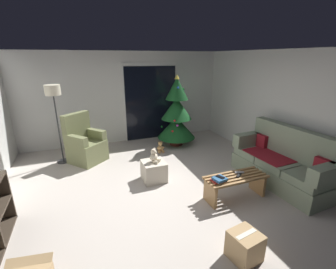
% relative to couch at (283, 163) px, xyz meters
% --- Properties ---
extents(ground_plane, '(7.00, 7.00, 0.00)m').
position_rel_couch_xyz_m(ground_plane, '(-2.32, 0.47, -0.40)').
color(ground_plane, '#BCB2A8').
extents(wall_back, '(5.72, 0.12, 2.50)m').
position_rel_couch_xyz_m(wall_back, '(-2.32, 3.53, 0.85)').
color(wall_back, silver).
rests_on(wall_back, ground).
extents(wall_right, '(0.12, 6.00, 2.50)m').
position_rel_couch_xyz_m(wall_right, '(0.54, 0.47, 0.85)').
color(wall_right, silver).
rests_on(wall_right, ground).
extents(patio_door_frame, '(1.60, 0.02, 2.20)m').
position_rel_couch_xyz_m(patio_door_frame, '(-1.57, 3.46, 0.70)').
color(patio_door_frame, silver).
rests_on(patio_door_frame, ground).
extents(patio_door_glass, '(1.50, 0.02, 2.10)m').
position_rel_couch_xyz_m(patio_door_glass, '(-1.57, 3.44, 0.65)').
color(patio_door_glass, black).
rests_on(patio_door_glass, ground).
extents(couch, '(0.87, 1.97, 1.08)m').
position_rel_couch_xyz_m(couch, '(0.00, 0.00, 0.00)').
color(couch, gray).
rests_on(couch, ground).
extents(coffee_table, '(1.10, 0.40, 0.42)m').
position_rel_couch_xyz_m(coffee_table, '(-1.18, -0.13, -0.12)').
color(coffee_table, '#9E7547').
rests_on(coffee_table, ground).
extents(remote_silver, '(0.16, 0.09, 0.02)m').
position_rel_couch_xyz_m(remote_silver, '(-1.05, -0.05, 0.03)').
color(remote_silver, '#ADADB2').
rests_on(remote_silver, coffee_table).
extents(remote_black, '(0.15, 0.12, 0.02)m').
position_rel_couch_xyz_m(remote_black, '(-1.13, -0.13, 0.03)').
color(remote_black, black).
rests_on(remote_black, coffee_table).
extents(book_stack, '(0.24, 0.21, 0.07)m').
position_rel_couch_xyz_m(book_stack, '(-1.55, -0.17, 0.06)').
color(book_stack, '#A32D28').
rests_on(book_stack, coffee_table).
extents(cell_phone, '(0.12, 0.16, 0.01)m').
position_rel_couch_xyz_m(cell_phone, '(-1.53, -0.17, 0.10)').
color(cell_phone, black).
rests_on(cell_phone, book_stack).
extents(christmas_tree, '(1.03, 1.03, 1.92)m').
position_rel_couch_xyz_m(christmas_tree, '(-1.11, 2.63, 0.46)').
color(christmas_tree, '#4C1E19').
rests_on(christmas_tree, ground).
extents(armchair, '(0.96, 0.97, 1.13)m').
position_rel_couch_xyz_m(armchair, '(-3.51, 2.41, 0.00)').
color(armchair, olive).
rests_on(armchair, ground).
extents(floor_lamp, '(0.32, 0.32, 1.78)m').
position_rel_couch_xyz_m(floor_lamp, '(-4.02, 2.55, 1.11)').
color(floor_lamp, '#2D2D30').
rests_on(floor_lamp, ground).
extents(ottoman, '(0.44, 0.44, 0.40)m').
position_rel_couch_xyz_m(ottoman, '(-2.30, 0.96, -0.20)').
color(ottoman, beige).
rests_on(ottoman, ground).
extents(teddy_bear_cream, '(0.21, 0.21, 0.29)m').
position_rel_couch_xyz_m(teddy_bear_cream, '(-2.29, 0.96, 0.12)').
color(teddy_bear_cream, beige).
rests_on(teddy_bear_cream, ottoman).
extents(teddy_bear_honey_by_tree, '(0.20, 0.20, 0.29)m').
position_rel_couch_xyz_m(teddy_bear_honey_by_tree, '(-1.69, 2.29, -0.28)').
color(teddy_bear_honey_by_tree, tan).
rests_on(teddy_bear_honey_by_tree, ground).
extents(cardboard_box_taped_mid_floor, '(0.39, 0.39, 0.36)m').
position_rel_couch_xyz_m(cardboard_box_taped_mid_floor, '(-1.86, -1.24, -0.22)').
color(cardboard_box_taped_mid_floor, tan).
rests_on(cardboard_box_taped_mid_floor, ground).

